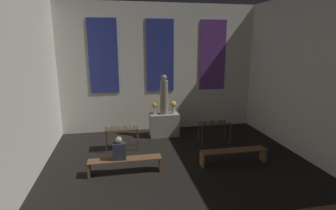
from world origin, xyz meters
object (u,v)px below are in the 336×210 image
at_px(candle_rack_right, 214,125).
at_px(altar, 164,125).
at_px(candle_rack_left, 122,131).
at_px(pew_back_left, 125,162).
at_px(person_seated, 119,150).
at_px(flower_vase_left, 155,107).
at_px(statue, 164,96).
at_px(flower_vase_right, 173,106).
at_px(pew_back_right, 233,153).

bearing_deg(candle_rack_right, altar, 146.52).
bearing_deg(candle_rack_left, pew_back_left, -88.63).
bearing_deg(candle_rack_right, person_seated, -152.80).
height_order(altar, flower_vase_left, flower_vase_left).
relative_size(altar, statue, 0.74).
distance_m(altar, flower_vase_right, 0.83).
relative_size(candle_rack_left, pew_back_left, 0.55).
xyz_separation_m(candle_rack_left, person_seated, (-0.11, -1.76, 0.06)).
xyz_separation_m(altar, candle_rack_left, (-1.66, -1.10, 0.21)).
relative_size(candle_rack_left, candle_rack_right, 1.00).
bearing_deg(pew_back_left, altar, 60.54).
bearing_deg(flower_vase_right, person_seated, -126.70).
bearing_deg(flower_vase_left, candle_rack_right, -28.46).
bearing_deg(candle_rack_left, pew_back_right, -28.32).
bearing_deg(candle_rack_left, flower_vase_left, 40.31).
bearing_deg(flower_vase_right, altar, -180.00).
distance_m(flower_vase_left, candle_rack_left, 1.78).
distance_m(candle_rack_right, pew_back_right, 1.79).
height_order(flower_vase_left, pew_back_left, flower_vase_left).
bearing_deg(pew_back_right, pew_back_left, 180.00).
xyz_separation_m(flower_vase_left, pew_back_right, (1.98, -2.86, -0.87)).
distance_m(flower_vase_right, candle_rack_right, 1.78).
relative_size(altar, pew_back_left, 0.55).
xyz_separation_m(flower_vase_right, candle_rack_right, (1.30, -1.10, -0.53)).
relative_size(statue, person_seated, 2.32).
bearing_deg(candle_rack_right, flower_vase_right, 139.70).
distance_m(flower_vase_right, pew_back_right, 3.24).
relative_size(pew_back_left, pew_back_right, 1.00).
relative_size(statue, pew_back_right, 0.75).
bearing_deg(pew_back_left, flower_vase_left, 66.39).
bearing_deg(candle_rack_right, statue, 146.52).
distance_m(candle_rack_left, person_seated, 1.77).
xyz_separation_m(altar, pew_back_right, (1.62, -2.86, -0.12)).
bearing_deg(pew_back_left, pew_back_right, 0.00).
height_order(pew_back_left, person_seated, person_seated).
bearing_deg(person_seated, statue, 58.30).
xyz_separation_m(candle_rack_left, candle_rack_right, (3.32, -0.00, -0.00)).
relative_size(flower_vase_right, candle_rack_left, 0.44).
xyz_separation_m(flower_vase_right, person_seated, (-2.13, -2.86, -0.47)).
bearing_deg(altar, pew_back_right, -60.54).
bearing_deg(altar, flower_vase_left, 180.00).
relative_size(flower_vase_right, person_seated, 0.74).
relative_size(pew_back_right, person_seated, 3.09).
relative_size(altar, pew_back_right, 0.55).
height_order(candle_rack_left, pew_back_right, candle_rack_left).
height_order(altar, person_seated, person_seated).
relative_size(candle_rack_right, person_seated, 1.70).
xyz_separation_m(statue, candle_rack_left, (-1.66, -1.10, -0.94)).
bearing_deg(pew_back_right, altar, 119.46).
relative_size(statue, pew_back_left, 0.75).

